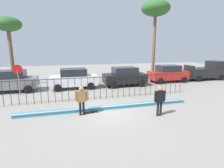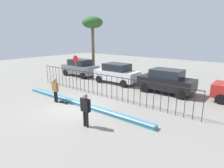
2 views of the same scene
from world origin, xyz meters
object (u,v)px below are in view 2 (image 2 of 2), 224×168
(skateboarder, at_px, (55,88))
(stop_sign, at_px, (76,64))
(parked_car_gray, at_px, (80,67))
(skateboard, at_px, (63,102))
(parked_car_white, at_px, (117,73))
(camera_operator, at_px, (85,107))
(palm_tree_short, at_px, (92,25))
(parked_car_black, at_px, (166,81))

(skateboarder, height_order, stop_sign, stop_sign)
(stop_sign, bearing_deg, parked_car_gray, 123.60)
(skateboard, xyz_separation_m, stop_sign, (-5.01, 5.58, 1.56))
(skateboard, bearing_deg, skateboarder, -174.62)
(parked_car_white, height_order, stop_sign, stop_sign)
(parked_car_white, distance_m, stop_sign, 4.66)
(skateboarder, bearing_deg, parked_car_white, 74.33)
(camera_operator, distance_m, stop_sign, 11.23)
(parked_car_white, xyz_separation_m, palm_tree_short, (-5.79, 2.80, 4.81))
(camera_operator, bearing_deg, parked_car_gray, -20.97)
(parked_car_black, bearing_deg, palm_tree_short, 166.54)
(parked_car_black, bearing_deg, parked_car_gray, -179.91)
(skateboarder, height_order, parked_car_white, parked_car_white)
(parked_car_black, xyz_separation_m, stop_sign, (-9.50, -1.07, 0.64))
(skateboarder, xyz_separation_m, parked_car_gray, (-5.40, 7.16, -0.05))
(skateboarder, xyz_separation_m, parked_car_black, (5.02, 6.83, -0.05))
(parked_car_gray, height_order, parked_car_black, same)
(skateboarder, height_order, camera_operator, camera_operator)
(parked_car_white, xyz_separation_m, stop_sign, (-4.44, -1.24, 0.64))
(camera_operator, height_order, stop_sign, stop_sign)
(skateboard, bearing_deg, stop_sign, 118.63)
(parked_car_black, height_order, stop_sign, stop_sign)
(parked_car_white, bearing_deg, parked_car_gray, 174.93)
(parked_car_gray, distance_m, palm_tree_short, 5.51)
(parked_car_white, relative_size, stop_sign, 1.72)
(parked_car_black, relative_size, palm_tree_short, 0.64)
(camera_operator, bearing_deg, stop_sign, -18.72)
(parked_car_white, distance_m, parked_car_black, 5.06)
(parked_car_white, bearing_deg, skateboard, -88.65)
(stop_sign, xyz_separation_m, palm_tree_short, (-1.34, 4.04, 4.17))
(skateboard, xyz_separation_m, palm_tree_short, (-6.35, 9.62, 5.73))
(parked_car_black, distance_m, stop_sign, 9.58)
(camera_operator, height_order, parked_car_black, parked_car_black)
(camera_operator, relative_size, parked_car_black, 0.40)
(skateboarder, distance_m, parked_car_black, 8.48)
(parked_car_gray, bearing_deg, parked_car_white, -2.07)
(parked_car_white, relative_size, palm_tree_short, 0.64)
(parked_car_gray, xyz_separation_m, parked_car_black, (10.42, -0.32, 0.00))
(skateboard, distance_m, palm_tree_short, 12.87)
(parked_car_black, xyz_separation_m, palm_tree_short, (-10.84, 2.97, 4.81))
(parked_car_gray, distance_m, parked_car_white, 5.37)
(parked_car_gray, bearing_deg, parked_car_black, -2.16)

